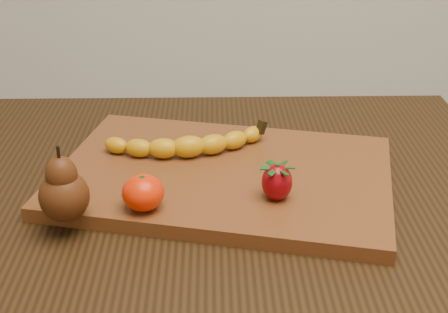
{
  "coord_description": "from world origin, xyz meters",
  "views": [
    {
      "loc": [
        0.07,
        -0.73,
        1.18
      ],
      "look_at": [
        0.09,
        0.03,
        0.8
      ],
      "focal_mm": 50.0,
      "sensor_mm": 36.0,
      "label": 1
    }
  ],
  "objects_px": {
    "cutting_board": "(224,176)",
    "pear": "(63,184)",
    "table": "(161,253)",
    "mandarin": "(143,193)"
  },
  "relations": [
    {
      "from": "cutting_board",
      "to": "pear",
      "type": "bearing_deg",
      "value": -135.49
    },
    {
      "from": "table",
      "to": "cutting_board",
      "type": "bearing_deg",
      "value": 17.65
    },
    {
      "from": "cutting_board",
      "to": "mandarin",
      "type": "xyz_separation_m",
      "value": [
        -0.1,
        -0.1,
        0.03
      ]
    },
    {
      "from": "table",
      "to": "mandarin",
      "type": "bearing_deg",
      "value": -98.76
    },
    {
      "from": "pear",
      "to": "mandarin",
      "type": "height_order",
      "value": "pear"
    },
    {
      "from": "cutting_board",
      "to": "pear",
      "type": "xyz_separation_m",
      "value": [
        -0.19,
        -0.12,
        0.06
      ]
    },
    {
      "from": "mandarin",
      "to": "pear",
      "type": "bearing_deg",
      "value": -168.09
    },
    {
      "from": "cutting_board",
      "to": "mandarin",
      "type": "height_order",
      "value": "mandarin"
    },
    {
      "from": "table",
      "to": "mandarin",
      "type": "relative_size",
      "value": 19.22
    },
    {
      "from": "cutting_board",
      "to": "table",
      "type": "bearing_deg",
      "value": -149.59
    }
  ]
}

